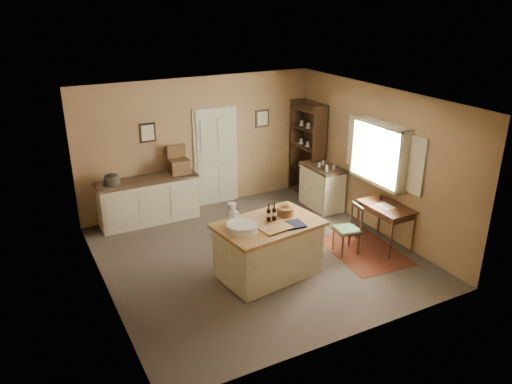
% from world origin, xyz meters
% --- Properties ---
extents(ground, '(5.00, 5.00, 0.00)m').
position_xyz_m(ground, '(0.00, 0.00, 0.00)').
color(ground, '#50443D').
rests_on(ground, ground).
extents(wall_back, '(5.00, 0.10, 2.70)m').
position_xyz_m(wall_back, '(0.00, 2.50, 1.35)').
color(wall_back, '#8D6C4A').
rests_on(wall_back, ground).
extents(wall_front, '(5.00, 0.10, 2.70)m').
position_xyz_m(wall_front, '(0.00, -2.50, 1.35)').
color(wall_front, '#8D6C4A').
rests_on(wall_front, ground).
extents(wall_left, '(0.10, 5.00, 2.70)m').
position_xyz_m(wall_left, '(-2.50, 0.00, 1.35)').
color(wall_left, '#8D6C4A').
rests_on(wall_left, ground).
extents(wall_right, '(0.10, 5.00, 2.70)m').
position_xyz_m(wall_right, '(2.50, 0.00, 1.35)').
color(wall_right, '#8D6C4A').
rests_on(wall_right, ground).
extents(ceiling, '(5.00, 5.00, 0.00)m').
position_xyz_m(ceiling, '(0.00, 0.00, 2.70)').
color(ceiling, silver).
rests_on(ceiling, wall_back).
extents(door, '(0.97, 0.06, 2.11)m').
position_xyz_m(door, '(0.35, 2.47, 1.05)').
color(door, '#B9B99A').
rests_on(door, ground).
extents(framed_prints, '(2.82, 0.02, 0.38)m').
position_xyz_m(framed_prints, '(0.20, 2.48, 1.72)').
color(framed_prints, black).
rests_on(framed_prints, ground).
extents(window, '(0.25, 1.99, 1.12)m').
position_xyz_m(window, '(2.42, -0.20, 1.55)').
color(window, beige).
rests_on(window, ground).
extents(work_island, '(1.72, 1.25, 1.20)m').
position_xyz_m(work_island, '(-0.12, -0.63, 0.48)').
color(work_island, beige).
rests_on(work_island, ground).
extents(sideboard, '(1.93, 0.55, 1.18)m').
position_xyz_m(sideboard, '(-1.21, 2.20, 0.48)').
color(sideboard, beige).
rests_on(sideboard, ground).
extents(rug, '(1.24, 1.69, 0.01)m').
position_xyz_m(rug, '(1.75, -0.71, 0.00)').
color(rug, '#531B10').
rests_on(rug, ground).
extents(writing_desk, '(0.59, 0.96, 0.82)m').
position_xyz_m(writing_desk, '(2.20, -0.71, 0.67)').
color(writing_desk, '#371D11').
rests_on(writing_desk, ground).
extents(desk_chair, '(0.45, 0.45, 0.85)m').
position_xyz_m(desk_chair, '(1.43, -0.62, 0.43)').
color(desk_chair, black).
rests_on(desk_chair, ground).
extents(right_cabinet, '(0.55, 0.98, 0.99)m').
position_xyz_m(right_cabinet, '(2.20, 1.24, 0.46)').
color(right_cabinet, beige).
rests_on(right_cabinet, ground).
extents(shelving_unit, '(0.35, 0.93, 2.07)m').
position_xyz_m(shelving_unit, '(2.35, 2.00, 1.03)').
color(shelving_unit, black).
rests_on(shelving_unit, ground).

